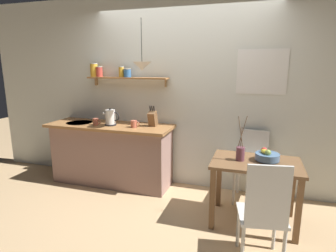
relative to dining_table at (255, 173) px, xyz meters
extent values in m
plane|color=tan|center=(-1.04, 0.17, -0.59)|extent=(14.00, 14.00, 0.00)
cube|color=silver|center=(-0.84, 0.82, 0.76)|extent=(6.80, 0.10, 2.70)
cube|color=white|center=(0.00, 0.76, 1.06)|extent=(0.62, 0.01, 0.56)
cube|color=silver|center=(0.00, 0.77, 1.06)|extent=(0.56, 0.01, 0.50)
cube|color=gray|center=(-2.04, 0.49, -0.16)|extent=(1.74, 0.52, 0.86)
cube|color=#9E6B3D|center=(-2.04, 0.47, 0.29)|extent=(1.83, 0.63, 0.04)
cylinder|color=#B7BABF|center=(-2.53, 0.45, 0.31)|extent=(0.38, 0.38, 0.01)
cube|color=#9E6B3D|center=(-1.83, 0.66, 0.97)|extent=(1.22, 0.18, 0.02)
cube|color=#99754C|center=(-2.39, 0.74, 0.91)|extent=(0.02, 0.06, 0.12)
cube|color=#99754C|center=(-1.27, 0.74, 0.91)|extent=(0.02, 0.06, 0.12)
cylinder|color=gold|center=(-2.37, 0.66, 1.07)|extent=(0.11, 0.11, 0.18)
cylinder|color=silver|center=(-2.37, 0.66, 1.17)|extent=(0.11, 0.11, 0.01)
cylinder|color=#BC4238|center=(-2.28, 0.66, 1.05)|extent=(0.09, 0.09, 0.14)
cylinder|color=silver|center=(-2.28, 0.66, 1.12)|extent=(0.10, 0.10, 0.01)
cylinder|color=gold|center=(-1.92, 0.66, 1.05)|extent=(0.07, 0.07, 0.14)
cylinder|color=silver|center=(-1.92, 0.66, 1.12)|extent=(0.08, 0.08, 0.01)
cylinder|color=#3366A3|center=(-1.82, 0.66, 1.03)|extent=(0.10, 0.10, 0.11)
cylinder|color=silver|center=(-1.82, 0.66, 1.09)|extent=(0.11, 0.11, 0.01)
cube|color=brown|center=(0.00, 0.00, 0.11)|extent=(0.94, 0.63, 0.03)
cube|color=brown|center=(-0.42, -0.27, -0.25)|extent=(0.06, 0.06, 0.69)
cube|color=brown|center=(0.42, -0.27, -0.25)|extent=(0.06, 0.06, 0.69)
cube|color=brown|center=(-0.42, 0.27, -0.25)|extent=(0.06, 0.06, 0.69)
cube|color=brown|center=(0.42, 0.27, -0.25)|extent=(0.06, 0.06, 0.69)
cube|color=silver|center=(0.07, -0.63, -0.15)|extent=(0.46, 0.46, 0.03)
cube|color=silver|center=(0.10, -0.81, 0.12)|extent=(0.35, 0.09, 0.52)
cylinder|color=silver|center=(0.20, -0.44, -0.38)|extent=(0.03, 0.03, 0.43)
cylinder|color=silver|center=(-0.13, -0.49, -0.38)|extent=(0.03, 0.03, 0.43)
cylinder|color=silver|center=(0.26, -0.76, -0.38)|extent=(0.03, 0.03, 0.43)
cylinder|color=silver|center=(-0.07, -0.82, -0.38)|extent=(0.03, 0.03, 0.43)
cube|color=silver|center=(-0.05, 0.51, -0.16)|extent=(0.45, 0.46, 0.03)
cube|color=silver|center=(-0.03, 0.71, 0.09)|extent=(0.37, 0.06, 0.46)
cylinder|color=silver|center=(-0.24, 0.34, -0.38)|extent=(0.03, 0.03, 0.42)
cylinder|color=silver|center=(0.11, 0.31, -0.38)|extent=(0.03, 0.03, 0.42)
cylinder|color=silver|center=(-0.21, 0.71, -0.38)|extent=(0.03, 0.03, 0.42)
cylinder|color=silver|center=(0.14, 0.68, -0.38)|extent=(0.03, 0.03, 0.42)
cylinder|color=#51759E|center=(0.11, 0.06, 0.13)|extent=(0.12, 0.12, 0.01)
cylinder|color=#51759E|center=(0.11, 0.06, 0.18)|extent=(0.26, 0.26, 0.07)
ellipsoid|color=yellow|center=(0.08, 0.06, 0.23)|extent=(0.11, 0.15, 0.04)
sphere|color=red|center=(0.08, 0.10, 0.24)|extent=(0.06, 0.06, 0.06)
sphere|color=#8EA84C|center=(0.11, 0.01, 0.24)|extent=(0.07, 0.07, 0.07)
cylinder|color=brown|center=(-0.17, -0.01, 0.20)|extent=(0.09, 0.09, 0.15)
cylinder|color=brown|center=(-0.18, -0.02, 0.45)|extent=(0.07, 0.01, 0.34)
cylinder|color=brown|center=(-0.17, -0.02, 0.39)|extent=(0.01, 0.03, 0.22)
cylinder|color=brown|center=(-0.16, -0.01, 0.45)|extent=(0.08, 0.01, 0.34)
cylinder|color=black|center=(-2.00, 0.43, 0.32)|extent=(0.16, 0.16, 0.02)
cylinder|color=white|center=(-2.00, 0.43, 0.43)|extent=(0.14, 0.14, 0.20)
sphere|color=black|center=(-2.00, 0.43, 0.54)|extent=(0.02, 0.02, 0.02)
cone|color=white|center=(-2.08, 0.43, 0.47)|extent=(0.04, 0.04, 0.04)
torus|color=black|center=(-1.92, 0.43, 0.44)|extent=(0.13, 0.02, 0.13)
cube|color=brown|center=(-1.40, 0.55, 0.42)|extent=(0.10, 0.17, 0.22)
cylinder|color=black|center=(-1.43, 0.53, 0.56)|extent=(0.02, 0.04, 0.08)
cylinder|color=black|center=(-1.40, 0.53, 0.56)|extent=(0.02, 0.04, 0.08)
cylinder|color=black|center=(-1.37, 0.53, 0.56)|extent=(0.02, 0.04, 0.08)
cylinder|color=#C6664C|center=(-2.21, 0.38, 0.36)|extent=(0.08, 0.08, 0.10)
torus|color=#C6664C|center=(-2.16, 0.38, 0.36)|extent=(0.07, 0.01, 0.07)
cylinder|color=#C6664C|center=(-1.62, 0.40, 0.36)|extent=(0.09, 0.09, 0.10)
torus|color=#C6664C|center=(-1.57, 0.40, 0.36)|extent=(0.07, 0.01, 0.07)
cylinder|color=black|center=(-1.46, 0.34, 1.45)|extent=(0.01, 0.01, 0.53)
cone|color=silver|center=(-1.46, 0.34, 1.14)|extent=(0.24, 0.24, 0.10)
sphere|color=white|center=(-1.46, 0.34, 1.11)|extent=(0.04, 0.04, 0.04)
camera|label=1|loc=(-0.04, -3.01, 1.15)|focal=29.81mm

